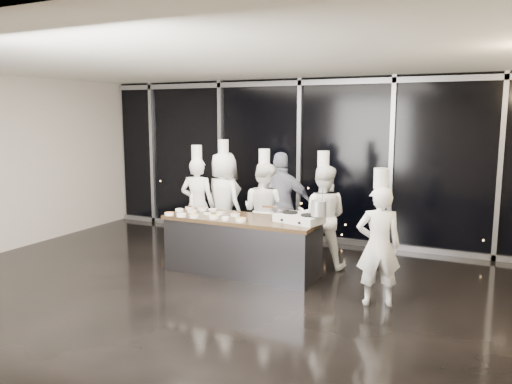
# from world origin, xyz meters

# --- Properties ---
(ground) EXTENTS (9.00, 9.00, 0.00)m
(ground) POSITION_xyz_m (0.00, 0.00, 0.00)
(ground) COLOR black
(ground) RESTS_ON ground
(room_shell) EXTENTS (9.02, 7.02, 3.21)m
(room_shell) POSITION_xyz_m (0.18, 0.00, 2.25)
(room_shell) COLOR beige
(room_shell) RESTS_ON ground
(window_wall) EXTENTS (8.90, 0.11, 3.20)m
(window_wall) POSITION_xyz_m (0.00, 3.43, 1.60)
(window_wall) COLOR black
(window_wall) RESTS_ON ground
(demo_counter) EXTENTS (2.46, 0.86, 0.90)m
(demo_counter) POSITION_xyz_m (0.00, 0.90, 0.45)
(demo_counter) COLOR #36363B
(demo_counter) RESTS_ON ground
(stove) EXTENTS (0.77, 0.58, 0.14)m
(stove) POSITION_xyz_m (0.94, 0.95, 0.96)
(stove) COLOR silver
(stove) RESTS_ON demo_counter
(frying_pan) EXTENTS (0.48, 0.32, 0.04)m
(frying_pan) POSITION_xyz_m (0.60, 1.06, 1.06)
(frying_pan) COLOR slate
(frying_pan) RESTS_ON stove
(stock_pot) EXTENTS (0.27, 0.27, 0.22)m
(stock_pot) POSITION_xyz_m (1.26, 0.88, 1.15)
(stock_pot) COLOR #B8B8BA
(stock_pot) RESTS_ON stove
(prep_bowls) EXTENTS (1.41, 0.73, 0.05)m
(prep_bowls) POSITION_xyz_m (-0.63, 0.81, 0.93)
(prep_bowls) COLOR white
(prep_bowls) RESTS_ON demo_counter
(squeeze_bottle) EXTENTS (0.07, 0.07, 0.27)m
(squeeze_bottle) POSITION_xyz_m (-1.14, 1.24, 1.03)
(squeeze_bottle) COLOR white
(squeeze_bottle) RESTS_ON demo_counter
(chef_far_left) EXTENTS (0.71, 0.55, 1.95)m
(chef_far_left) POSITION_xyz_m (-1.33, 1.72, 0.88)
(chef_far_left) COLOR white
(chef_far_left) RESTS_ON ground
(chef_left) EXTENTS (1.04, 0.89, 2.04)m
(chef_left) POSITION_xyz_m (-0.96, 2.04, 0.92)
(chef_left) COLOR white
(chef_left) RESTS_ON ground
(chef_center) EXTENTS (0.92, 0.78, 1.92)m
(chef_center) POSITION_xyz_m (-0.01, 1.76, 0.85)
(chef_center) COLOR white
(chef_center) RESTS_ON ground
(guest) EXTENTS (1.18, 0.74, 1.87)m
(guest) POSITION_xyz_m (0.26, 1.89, 0.93)
(guest) COLOR #131835
(guest) RESTS_ON ground
(chef_right) EXTENTS (0.92, 0.78, 1.92)m
(chef_right) POSITION_xyz_m (1.04, 1.75, 0.85)
(chef_right) COLOR white
(chef_right) RESTS_ON ground
(chef_side) EXTENTS (0.68, 0.57, 1.82)m
(chef_side) POSITION_xyz_m (2.22, 0.50, 0.82)
(chef_side) COLOR white
(chef_side) RESTS_ON ground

